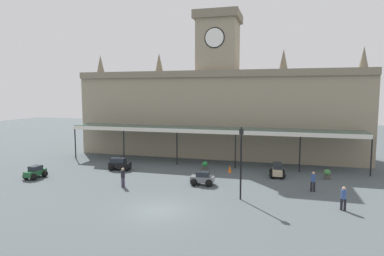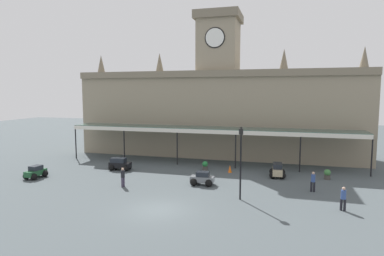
% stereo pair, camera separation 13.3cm
% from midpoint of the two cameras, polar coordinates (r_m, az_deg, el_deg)
% --- Properties ---
extents(ground_plane, '(140.00, 140.00, 0.00)m').
position_cam_midpoint_polar(ground_plane, '(23.45, -5.66, -14.00)').
color(ground_plane, '#475053').
extents(station_building, '(35.47, 6.83, 17.93)m').
position_cam_midpoint_polar(station_building, '(42.32, 4.66, 3.32)').
color(station_building, gray).
rests_on(station_building, ground).
extents(entrance_canopy, '(32.99, 3.26, 4.14)m').
position_cam_midpoint_polar(entrance_canopy, '(36.98, 2.96, -0.18)').
color(entrance_canopy, '#38564C').
rests_on(entrance_canopy, ground).
extents(car_black_estate, '(2.28, 1.60, 1.27)m').
position_cam_midpoint_polar(car_black_estate, '(35.35, -12.33, -6.25)').
color(car_black_estate, black).
rests_on(car_black_estate, ground).
extents(car_green_sedan, '(1.62, 2.11, 1.19)m').
position_cam_midpoint_polar(car_green_sedan, '(34.68, -25.41, -7.05)').
color(car_green_sedan, '#1E512D').
rests_on(car_green_sedan, ground).
extents(car_grey_sedan, '(2.08, 1.56, 1.19)m').
position_cam_midpoint_polar(car_grey_sedan, '(29.14, 1.94, -8.90)').
color(car_grey_sedan, slate).
rests_on(car_grey_sedan, ground).
extents(car_beige_estate, '(1.60, 2.28, 1.27)m').
position_cam_midpoint_polar(car_beige_estate, '(32.90, 14.73, -7.23)').
color(car_beige_estate, tan).
rests_on(car_beige_estate, ground).
extents(pedestrian_crossing_forecourt, '(0.34, 0.39, 1.67)m').
position_cam_midpoint_polar(pedestrian_crossing_forecourt, '(29.07, -11.79, -8.23)').
color(pedestrian_crossing_forecourt, '#3F384C').
rests_on(pedestrian_crossing_forecourt, ground).
extents(pedestrian_beside_cars, '(0.39, 0.34, 1.67)m').
position_cam_midpoint_polar(pedestrian_beside_cars, '(28.87, 20.41, -8.59)').
color(pedestrian_beside_cars, black).
rests_on(pedestrian_beside_cars, ground).
extents(pedestrian_near_entrance, '(0.38, 0.34, 1.67)m').
position_cam_midpoint_polar(pedestrian_near_entrance, '(25.21, 24.94, -10.93)').
color(pedestrian_near_entrance, black).
rests_on(pedestrian_near_entrance, ground).
extents(victorian_lamppost, '(0.30, 0.30, 5.56)m').
position_cam_midpoint_polar(victorian_lamppost, '(24.89, 8.62, -4.71)').
color(victorian_lamppost, black).
rests_on(victorian_lamppost, ground).
extents(traffic_cone, '(0.40, 0.40, 0.75)m').
position_cam_midpoint_polar(traffic_cone, '(33.78, 6.72, -7.06)').
color(traffic_cone, orange).
rests_on(traffic_cone, ground).
extents(planter_by_canopy, '(0.60, 0.60, 0.96)m').
position_cam_midpoint_polar(planter_by_canopy, '(33.41, 22.55, -7.43)').
color(planter_by_canopy, '#47423D').
rests_on(planter_by_canopy, ground).
extents(planter_near_kerb, '(0.60, 0.60, 0.96)m').
position_cam_midpoint_polar(planter_near_kerb, '(34.46, 2.39, -6.56)').
color(planter_near_kerb, '#47423D').
rests_on(planter_near_kerb, ground).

